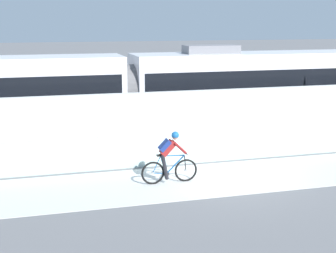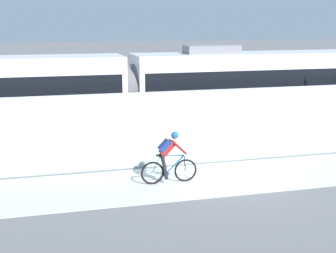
% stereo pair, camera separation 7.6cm
% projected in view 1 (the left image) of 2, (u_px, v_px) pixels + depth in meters
% --- Properties ---
extents(ground_plane, '(200.00, 200.00, 0.00)m').
position_uv_depth(ground_plane, '(228.00, 178.00, 15.65)').
color(ground_plane, slate).
extents(bike_path_deck, '(32.00, 3.20, 0.01)m').
position_uv_depth(bike_path_deck, '(228.00, 177.00, 15.65)').
color(bike_path_deck, silver).
rests_on(bike_path_deck, ground).
extents(glass_parapet, '(32.00, 0.05, 1.14)m').
position_uv_depth(glass_parapet, '(209.00, 146.00, 17.28)').
color(glass_parapet, '#ADC6C1').
rests_on(glass_parapet, ground).
extents(concrete_barrier_wall, '(32.00, 0.36, 2.28)m').
position_uv_depth(concrete_barrier_wall, '(193.00, 120.00, 18.85)').
color(concrete_barrier_wall, silver).
rests_on(concrete_barrier_wall, ground).
extents(tram_rail_near, '(32.00, 0.08, 0.01)m').
position_uv_depth(tram_rail_near, '(175.00, 135.00, 21.43)').
color(tram_rail_near, '#595654').
rests_on(tram_rail_near, ground).
extents(tram_rail_far, '(32.00, 0.08, 0.01)m').
position_uv_depth(tram_rail_far, '(166.00, 128.00, 22.79)').
color(tram_rail_far, '#595654').
rests_on(tram_rail_far, ground).
extents(tram, '(22.56, 2.54, 3.81)m').
position_uv_depth(tram, '(128.00, 91.00, 21.21)').
color(tram, silver).
rests_on(tram, ground).
extents(cyclist_on_bike, '(1.77, 0.58, 1.61)m').
position_uv_depth(cyclist_on_bike, '(169.00, 158.00, 14.98)').
color(cyclist_on_bike, black).
rests_on(cyclist_on_bike, ground).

